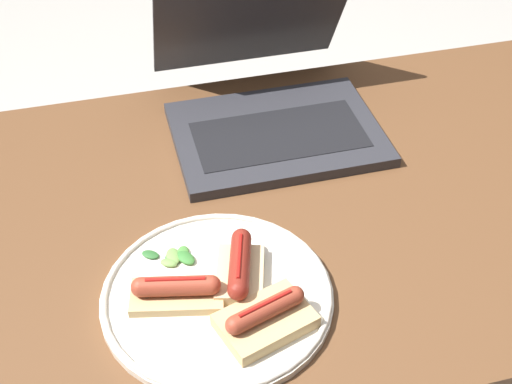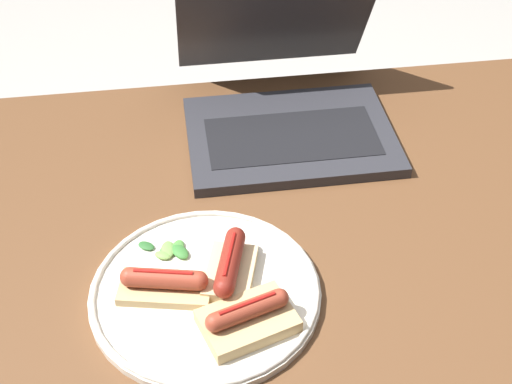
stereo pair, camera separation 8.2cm
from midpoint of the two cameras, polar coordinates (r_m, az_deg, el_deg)
desk at (r=1.11m, az=5.53°, el=-4.15°), size 1.33×0.71×0.76m
laptop at (r=1.19m, az=4.37°, el=7.11°), size 0.33×0.36×0.22m
plate at (r=0.92m, az=-1.51°, el=-8.07°), size 0.30×0.30×0.02m
sausage_toast_left at (r=0.92m, az=0.47°, el=-6.11°), size 0.08×0.11×0.05m
sausage_toast_middle at (r=0.91m, az=-4.75°, el=-7.41°), size 0.13×0.08×0.04m
sausage_toast_right at (r=0.87m, az=2.06°, el=-10.11°), size 0.13×0.11×0.04m
salad_pile at (r=0.97m, az=-4.47°, el=-4.76°), size 0.07×0.05×0.01m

